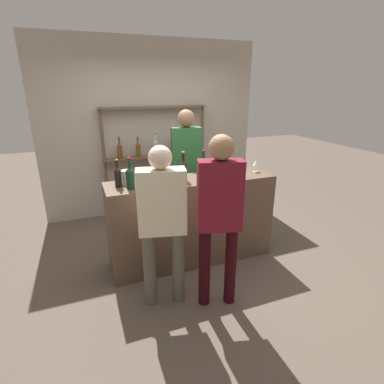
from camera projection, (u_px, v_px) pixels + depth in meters
The scene contains 13 objects.
ground_plane at pixel (192, 258), 3.83m from camera, with size 16.00×16.00×0.00m, color brown.
bar_counter at pixel (192, 221), 3.65m from camera, with size 1.98×0.50×1.06m, color brown.
back_wall at pixel (152, 129), 4.99m from camera, with size 3.58×0.12×2.80m, color #B2A899.
back_shelf at pixel (155, 146), 4.91m from camera, with size 1.71×0.18×1.78m.
counter_bottle_0 at pixel (130, 177), 3.11m from camera, with size 0.09×0.09×0.34m.
counter_bottle_1 at pixel (183, 170), 3.38m from camera, with size 0.09×0.09×0.34m.
counter_bottle_2 at pixel (118, 176), 3.17m from camera, with size 0.07×0.07×0.30m.
counter_bottle_3 at pixel (203, 170), 3.34m from camera, with size 0.09×0.09×0.36m.
wine_glass at pixel (256, 163), 3.74m from camera, with size 0.07×0.07×0.14m.
cork_jar at pixel (127, 177), 3.30m from camera, with size 0.13×0.13×0.15m.
server_behind_counter at pixel (186, 162), 4.21m from camera, with size 0.43×0.24×1.79m.
customer_center at pixel (219, 210), 2.72m from camera, with size 0.44×0.28×1.70m.
customer_left at pixel (162, 217), 2.77m from camera, with size 0.47×0.29×1.60m.
Camera 1 is at (-1.19, -3.10, 2.08)m, focal length 28.00 mm.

